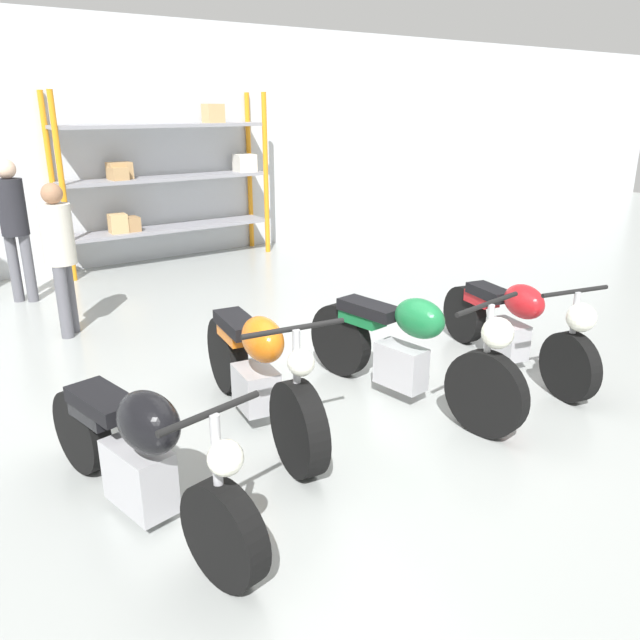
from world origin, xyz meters
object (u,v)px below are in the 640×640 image
Objects in this scene: motorcycle_black at (141,455)px; motorcycle_orange at (258,372)px; person_near_rack at (14,220)px; motorcycle_green at (408,348)px; person_browsing at (59,248)px; motorcycle_red at (515,325)px; shelving_rack at (168,177)px.

motorcycle_orange reaches higher than motorcycle_black.
motorcycle_green is at bearing 57.59° from person_near_rack.
person_browsing is 1.59m from person_near_rack.
motorcycle_red is (1.29, -0.06, -0.04)m from motorcycle_green.
person_browsing is at bearing -159.03° from motorcycle_orange.
motorcycle_red is 1.17× the size of person_near_rack.
motorcycle_black is 1.20× the size of person_near_rack.
motorcycle_green is at bearing 85.42° from motorcycle_black.
motorcycle_orange is (-1.59, -5.49, -0.87)m from shelving_rack.
motorcycle_green is (1.21, -0.35, 0.03)m from motorcycle_orange.
motorcycle_black is 1.28m from motorcycle_orange.
motorcycle_red is at bearing 166.54° from person_browsing.
person_near_rack is (-0.80, 4.53, 0.59)m from motorcycle_orange.
motorcycle_orange is at bearing 45.22° from person_near_rack.
motorcycle_green is at bearing -93.71° from shelving_rack.
person_browsing is at bearing 161.65° from motorcycle_black.
motorcycle_red is 4.64m from person_browsing.
motorcycle_red is at bearing 88.98° from motorcycle_orange.
shelving_rack reaches higher than person_browsing.
motorcycle_black reaches higher than motorcycle_red.
motorcycle_black is 2.36m from motorcycle_green.
shelving_rack is 3.41m from person_browsing.
shelving_rack is 1.49× the size of motorcycle_green.
motorcycle_red is at bearing -81.25° from shelving_rack.
person_near_rack reaches higher than person_browsing.
motorcycle_black is 3.63m from person_browsing.
shelving_rack is 1.59× the size of motorcycle_red.
motorcycle_green is 1.25× the size of person_near_rack.
person_browsing is at bearing -158.05° from motorcycle_green.
motorcycle_green is at bearing -80.12° from motorcycle_red.
motorcycle_green reaches higher than motorcycle_orange.
person_near_rack is at bearing -161.67° from motorcycle_orange.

